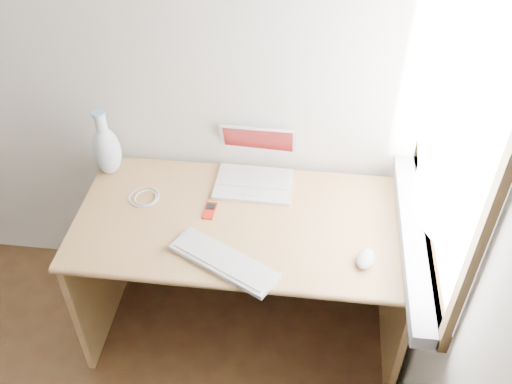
# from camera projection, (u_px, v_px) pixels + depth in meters

# --- Properties ---
(back_wall) EXTENTS (3.50, 0.04, 2.60)m
(back_wall) POSITION_uv_depth(u_px,v_px,m) (0.00, 30.00, 2.29)
(back_wall) COLOR white
(back_wall) RESTS_ON floor
(window) EXTENTS (0.11, 0.99, 1.10)m
(window) POSITION_uv_depth(u_px,v_px,m) (450.00, 129.00, 1.81)
(window) COLOR white
(window) RESTS_ON right_wall
(desk) EXTENTS (1.36, 0.68, 0.72)m
(desk) POSITION_uv_depth(u_px,v_px,m) (246.00, 240.00, 2.50)
(desk) COLOR tan
(desk) RESTS_ON floor
(laptop) EXTENTS (0.33, 0.27, 0.22)m
(laptop) POSITION_uv_depth(u_px,v_px,m) (255.00, 170.00, 2.46)
(laptop) COLOR white
(laptop) RESTS_ON desk
(external_keyboard) EXTENTS (0.44, 0.31, 0.02)m
(external_keyboard) POSITION_uv_depth(u_px,v_px,m) (224.00, 261.00, 2.12)
(external_keyboard) COLOR silver
(external_keyboard) RESTS_ON desk
(mouse) EXTENTS (0.09, 0.12, 0.04)m
(mouse) POSITION_uv_depth(u_px,v_px,m) (366.00, 259.00, 2.12)
(mouse) COLOR white
(mouse) RESTS_ON desk
(ipod) EXTENTS (0.05, 0.10, 0.01)m
(ipod) POSITION_uv_depth(u_px,v_px,m) (210.00, 211.00, 2.34)
(ipod) COLOR #A91A0B
(ipod) RESTS_ON desk
(cable_coil) EXTENTS (0.14, 0.14, 0.01)m
(cable_coil) POSITION_uv_depth(u_px,v_px,m) (144.00, 197.00, 2.40)
(cable_coil) COLOR silver
(cable_coil) RESTS_ON desk
(remote) EXTENTS (0.03, 0.07, 0.01)m
(remote) POSITION_uv_depth(u_px,v_px,m) (182.00, 239.00, 2.22)
(remote) COLOR silver
(remote) RESTS_ON desk
(vase) EXTENTS (0.12, 0.12, 0.32)m
(vase) POSITION_uv_depth(u_px,v_px,m) (106.00, 149.00, 2.45)
(vase) COLOR white
(vase) RESTS_ON desk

